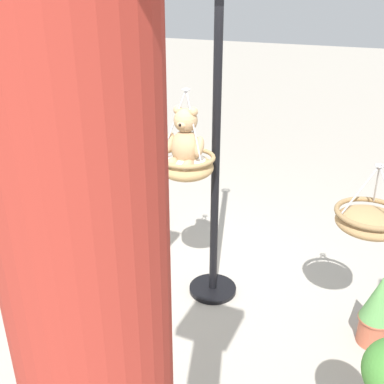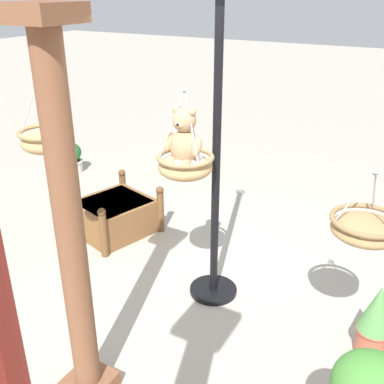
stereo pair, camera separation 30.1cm
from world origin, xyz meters
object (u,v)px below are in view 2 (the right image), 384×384
object	(u,v)px
hanging_basket_left_high	(366,227)
potted_plant_bushy_green	(73,158)
potted_plant_trailing_ivy	(375,320)
teddy_bear	(184,141)
hanging_basket_right_low	(47,140)
display_pole_central	(215,212)
wooden_planter_box	(115,215)
hanging_basket_with_teddy	(185,165)
greenhouse_pillar_far_back	(71,241)

from	to	relation	value
hanging_basket_left_high	potted_plant_bushy_green	xyz separation A→B (m)	(4.51, -1.88, -0.91)
hanging_basket_left_high	potted_plant_trailing_ivy	world-z (taller)	hanging_basket_left_high
teddy_bear	potted_plant_bushy_green	size ratio (longest dim) A/B	0.95
hanging_basket_right_low	potted_plant_bushy_green	xyz separation A→B (m)	(2.09, -2.35, -1.28)
display_pole_central	hanging_basket_left_high	size ratio (longest dim) A/B	5.19
display_pole_central	potted_plant_trailing_ivy	distance (m)	1.52
teddy_bear	wooden_planter_box	xyz separation A→B (m)	(1.37, -0.74, -1.32)
hanging_basket_right_low	wooden_planter_box	size ratio (longest dim) A/B	0.58
hanging_basket_with_teddy	hanging_basket_left_high	bearing A→B (deg)	-179.31
hanging_basket_right_low	potted_plant_bushy_green	world-z (taller)	hanging_basket_right_low
wooden_planter_box	hanging_basket_left_high	bearing A→B (deg)	165.83
hanging_basket_right_low	potted_plant_trailing_ivy	distance (m)	2.91
teddy_bear	wooden_planter_box	world-z (taller)	teddy_bear
display_pole_central	potted_plant_bushy_green	world-z (taller)	display_pole_central
display_pole_central	potted_plant_trailing_ivy	size ratio (longest dim) A/B	4.18
hanging_basket_with_teddy	potted_plant_trailing_ivy	bearing A→B (deg)	-174.59
wooden_planter_box	potted_plant_bushy_green	distance (m)	2.10
hanging_basket_left_high	hanging_basket_right_low	distance (m)	2.49
potted_plant_bushy_green	hanging_basket_right_low	bearing A→B (deg)	131.67
greenhouse_pillar_far_back	hanging_basket_left_high	bearing A→B (deg)	-140.65
hanging_basket_with_teddy	wooden_planter_box	bearing A→B (deg)	-27.61
teddy_bear	hanging_basket_left_high	distance (m)	1.46
greenhouse_pillar_far_back	wooden_planter_box	size ratio (longest dim) A/B	2.46
hanging_basket_left_high	potted_plant_bushy_green	distance (m)	4.97
teddy_bear	potted_plant_trailing_ivy	size ratio (longest dim) A/B	0.75
hanging_basket_left_high	teddy_bear	bearing A→B (deg)	1.63
teddy_bear	hanging_basket_right_low	world-z (taller)	hanging_basket_right_low
display_pole_central	teddy_bear	distance (m)	0.76
wooden_planter_box	greenhouse_pillar_far_back	bearing A→B (deg)	123.61
potted_plant_trailing_ivy	hanging_basket_left_high	bearing A→B (deg)	37.87
hanging_basket_with_teddy	wooden_planter_box	distance (m)	1.91
hanging_basket_right_low	potted_plant_trailing_ivy	world-z (taller)	hanging_basket_right_low
hanging_basket_left_high	wooden_planter_box	xyz separation A→B (m)	(2.78, -0.70, -0.92)
teddy_bear	greenhouse_pillar_far_back	bearing A→B (deg)	85.56
hanging_basket_left_high	potted_plant_trailing_ivy	distance (m)	0.85
greenhouse_pillar_far_back	potted_plant_bushy_green	world-z (taller)	greenhouse_pillar_far_back
hanging_basket_left_high	greenhouse_pillar_far_back	world-z (taller)	greenhouse_pillar_far_back
greenhouse_pillar_far_back	potted_plant_trailing_ivy	xyz separation A→B (m)	(-1.67, -1.36, -0.91)
display_pole_central	hanging_basket_right_low	distance (m)	1.52
wooden_planter_box	potted_plant_trailing_ivy	size ratio (longest dim) A/B	1.65
display_pole_central	hanging_basket_left_high	bearing A→B (deg)	169.47
display_pole_central	teddy_bear	bearing A→B (deg)	61.21
hanging_basket_with_teddy	hanging_basket_right_low	xyz separation A→B (m)	(1.02, 0.45, 0.18)
display_pole_central	hanging_basket_with_teddy	distance (m)	0.57
potted_plant_bushy_green	wooden_planter_box	bearing A→B (deg)	145.80
greenhouse_pillar_far_back	wooden_planter_box	xyz separation A→B (m)	(1.28, -1.93, -1.02)
hanging_basket_left_high	potted_plant_bushy_green	world-z (taller)	hanging_basket_left_high
greenhouse_pillar_far_back	wooden_planter_box	world-z (taller)	greenhouse_pillar_far_back
display_pole_central	potted_plant_trailing_ivy	bearing A→B (deg)	175.94
hanging_basket_left_high	potted_plant_bushy_green	bearing A→B (deg)	-22.63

